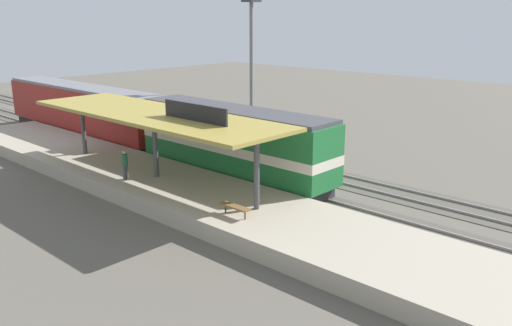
# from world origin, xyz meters

# --- Properties ---
(ground_plane) EXTENTS (120.00, 120.00, 0.00)m
(ground_plane) POSITION_xyz_m (2.00, 0.00, 0.00)
(ground_plane) COLOR #5B564C
(track_near) EXTENTS (3.20, 110.00, 0.16)m
(track_near) POSITION_xyz_m (0.00, 0.00, 0.03)
(track_near) COLOR #4E4941
(track_near) RESTS_ON ground
(track_far) EXTENTS (3.20, 110.00, 0.16)m
(track_far) POSITION_xyz_m (4.60, 0.00, 0.03)
(track_far) COLOR #4E4941
(track_far) RESTS_ON ground
(platform) EXTENTS (6.00, 44.00, 0.90)m
(platform) POSITION_xyz_m (-4.60, 0.00, 0.45)
(platform) COLOR #A89E89
(platform) RESTS_ON ground
(station_canopy) EXTENTS (5.20, 18.00, 4.70)m
(station_canopy) POSITION_xyz_m (-4.60, -0.09, 4.53)
(station_canopy) COLOR #47474C
(station_canopy) RESTS_ON platform
(platform_bench) EXTENTS (0.44, 1.70, 0.50)m
(platform_bench) POSITION_xyz_m (-6.00, -7.91, 1.34)
(platform_bench) COLOR #333338
(platform_bench) RESTS_ON platform
(locomotive) EXTENTS (2.93, 14.43, 4.44)m
(locomotive) POSITION_xyz_m (0.00, -1.79, 2.41)
(locomotive) COLOR #28282D
(locomotive) RESTS_ON track_near
(passenger_carriage_single) EXTENTS (2.90, 20.00, 4.24)m
(passenger_carriage_single) POSITION_xyz_m (0.00, 16.21, 2.31)
(passenger_carriage_single) COLOR #28282D
(passenger_carriage_single) RESTS_ON track_near
(light_mast) EXTENTS (1.10, 1.10, 11.70)m
(light_mast) POSITION_xyz_m (7.80, 3.98, 8.40)
(light_mast) COLOR slate
(light_mast) RESTS_ON ground
(person_waiting) EXTENTS (0.34, 0.34, 1.71)m
(person_waiting) POSITION_xyz_m (-6.13, 0.89, 1.85)
(person_waiting) COLOR #4C4C51
(person_waiting) RESTS_ON platform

